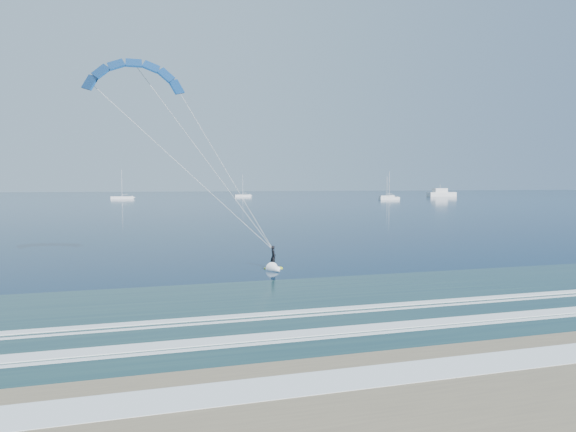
% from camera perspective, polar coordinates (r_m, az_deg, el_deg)
% --- Properties ---
extents(ground, '(900.00, 900.00, 0.00)m').
position_cam_1_polar(ground, '(23.82, 23.98, -14.13)').
color(ground, '#07233F').
rests_on(ground, ground).
extents(kitesurfer_rig, '(16.48, 6.09, 16.91)m').
position_cam_1_polar(kitesurfer_rig, '(39.62, -8.94, 5.92)').
color(kitesurfer_rig, '#DAF41C').
rests_on(kitesurfer_rig, ground).
extents(motor_yacht, '(16.20, 4.32, 6.54)m').
position_cam_1_polar(motor_yacht, '(294.63, 16.66, 2.43)').
color(motor_yacht, silver).
rests_on(motor_yacht, ground).
extents(sailboat_2, '(10.05, 2.40, 13.37)m').
position_cam_1_polar(sailboat_2, '(248.79, -17.95, 1.97)').
color(sailboat_2, silver).
rests_on(sailboat_2, ground).
extents(sailboat_3, '(8.78, 2.40, 11.93)m').
position_cam_1_polar(sailboat_3, '(276.16, -5.05, 2.28)').
color(sailboat_3, silver).
rests_on(sailboat_3, ground).
extents(sailboat_4, '(7.51, 2.40, 10.42)m').
position_cam_1_polar(sailboat_4, '(257.98, 10.93, 2.13)').
color(sailboat_4, silver).
rests_on(sailboat_4, ground).
extents(sailboat_5, '(9.24, 2.40, 12.45)m').
position_cam_1_polar(sailboat_5, '(230.73, 11.17, 1.96)').
color(sailboat_5, silver).
rests_on(sailboat_5, ground).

